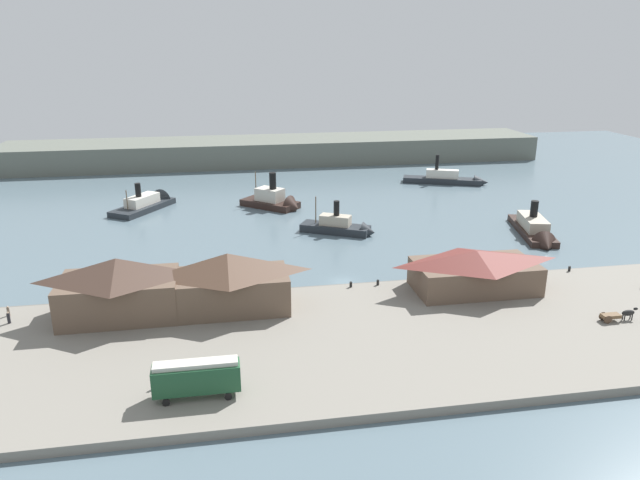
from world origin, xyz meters
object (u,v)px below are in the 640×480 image
at_px(street_tram, 196,377).
at_px(horse_cart, 618,315).
at_px(ferry_mid_harbor, 451,179).
at_px(pedestrian_walking_west, 9,318).
at_px(ferry_shed_customs_shed, 119,287).
at_px(ferry_moored_east, 536,231).
at_px(ferry_outer_harbor, 276,202).
at_px(mooring_post_center_east, 569,269).
at_px(pedestrian_walking_east, 8,311).
at_px(ferry_shed_east_terminal, 475,270).
at_px(ferry_shed_west_terminal, 228,281).
at_px(ferry_departing_north, 150,203).
at_px(pedestrian_standing_center, 156,383).
at_px(mooring_post_west, 378,282).
at_px(ferry_approaching_east, 343,227).
at_px(mooring_post_east, 351,284).

relative_size(street_tram, horse_cart, 1.74).
bearing_deg(ferry_mid_harbor, street_tram, -124.82).
bearing_deg(pedestrian_walking_west, ferry_shed_customs_shed, -0.48).
distance_m(ferry_moored_east, ferry_outer_harbor, 61.51).
xyz_separation_m(ferry_moored_east, ferry_mid_harbor, (1.15, 50.80, -0.07)).
distance_m(street_tram, mooring_post_center_east, 69.77).
xyz_separation_m(pedestrian_walking_east, pedestrian_walking_west, (0.84, -2.61, 0.10)).
bearing_deg(street_tram, ferry_shed_east_terminal, 28.53).
xyz_separation_m(ferry_shed_customs_shed, ferry_shed_east_terminal, (55.15, 0.26, -1.14)).
bearing_deg(ferry_moored_east, ferry_shed_west_terminal, -156.99).
distance_m(street_tram, horse_cart, 60.21).
relative_size(ferry_shed_west_terminal, street_tram, 1.84).
bearing_deg(ferry_shed_customs_shed, street_tram, -63.87).
height_order(ferry_shed_east_terminal, pedestrian_walking_east, ferry_shed_east_terminal).
relative_size(street_tram, ferry_outer_harbor, 0.62).
distance_m(ferry_shed_customs_shed, horse_cart, 72.43).
distance_m(ferry_departing_north, ferry_outer_harbor, 31.71).
height_order(pedestrian_standing_center, ferry_outer_harbor, ferry_outer_harbor).
bearing_deg(ferry_mid_harbor, ferry_moored_east, -91.30).
bearing_deg(ferry_shed_east_terminal, horse_cart, -42.12).
bearing_deg(ferry_shed_customs_shed, ferry_moored_east, 18.61).
bearing_deg(mooring_post_center_east, mooring_post_west, -179.48).
xyz_separation_m(pedestrian_walking_east, ferry_departing_north, (14.21, 63.22, -0.72)).
relative_size(mooring_post_center_east, ferry_approaching_east, 0.05).
relative_size(ferry_shed_east_terminal, ferry_approaching_east, 1.21).
height_order(mooring_post_east, mooring_post_west, same).
height_order(horse_cart, ferry_mid_harbor, ferry_mid_harbor).
height_order(pedestrian_walking_east, ferry_mid_harbor, ferry_mid_harbor).
bearing_deg(mooring_post_center_east, horse_cart, -102.34).
bearing_deg(mooring_post_east, ferry_approaching_east, 80.45).
height_order(ferry_shed_west_terminal, ferry_shed_east_terminal, ferry_shed_west_terminal).
height_order(pedestrian_walking_west, mooring_post_east, pedestrian_walking_west).
relative_size(ferry_shed_customs_shed, ferry_moored_east, 0.74).
distance_m(pedestrian_walking_east, mooring_post_west, 56.71).
height_order(street_tram, ferry_moored_east, ferry_moored_east).
height_order(pedestrian_walking_east, mooring_post_west, pedestrian_walking_east).
height_order(ferry_shed_west_terminal, ferry_outer_harbor, ferry_shed_west_terminal).
xyz_separation_m(ferry_shed_east_terminal, ferry_outer_harbor, (-26.19, 59.81, -2.96)).
height_order(ferry_shed_east_terminal, ferry_mid_harbor, ferry_mid_harbor).
height_order(ferry_outer_harbor, ferry_mid_harbor, ferry_outer_harbor).
xyz_separation_m(ferry_approaching_east, ferry_moored_east, (39.91, -9.66, 0.00)).
distance_m(ferry_shed_west_terminal, mooring_post_center_east, 59.75).
xyz_separation_m(mooring_post_east, ferry_moored_east, (45.34, 22.61, -0.29)).
bearing_deg(ferry_mid_harbor, mooring_post_east, -122.35).
relative_size(pedestrian_walking_east, ferry_moored_east, 0.07).
xyz_separation_m(ferry_shed_customs_shed, ferry_outer_harbor, (28.95, 60.07, -4.10)).
distance_m(mooring_post_center_east, ferry_mid_harbor, 73.35).
bearing_deg(mooring_post_center_east, ferry_shed_west_terminal, -174.72).
bearing_deg(horse_cart, mooring_post_center_east, 77.66).
bearing_deg(ferry_shed_west_terminal, ferry_outer_harbor, 77.71).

